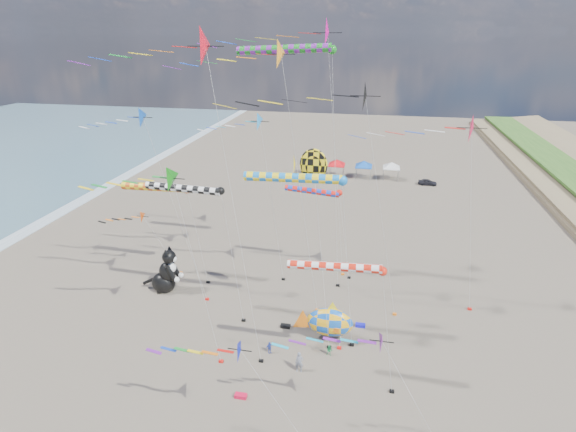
{
  "coord_description": "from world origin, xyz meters",
  "views": [
    {
      "loc": [
        6.01,
        -21.36,
        25.25
      ],
      "look_at": [
        -0.67,
        12.0,
        11.27
      ],
      "focal_mm": 28.0,
      "sensor_mm": 36.0,
      "label": 1
    }
  ],
  "objects_px": {
    "child_blue": "(269,347)",
    "person_adult": "(299,362)",
    "child_green": "(329,350)",
    "cat_inflatable": "(165,269)",
    "fish_inflatable": "(329,322)",
    "parked_car": "(427,182)"
  },
  "relations": [
    {
      "from": "parked_car",
      "to": "fish_inflatable",
      "type": "bearing_deg",
      "value": 170.55
    },
    {
      "from": "fish_inflatable",
      "to": "parked_car",
      "type": "distance_m",
      "value": 48.36
    },
    {
      "from": "child_blue",
      "to": "fish_inflatable",
      "type": "bearing_deg",
      "value": -12.94
    },
    {
      "from": "person_adult",
      "to": "child_green",
      "type": "relative_size",
      "value": 1.75
    },
    {
      "from": "cat_inflatable",
      "to": "fish_inflatable",
      "type": "bearing_deg",
      "value": -14.18
    },
    {
      "from": "cat_inflatable",
      "to": "child_blue",
      "type": "xyz_separation_m",
      "value": [
        12.91,
        -7.51,
        -2.0
      ]
    },
    {
      "from": "child_green",
      "to": "parked_car",
      "type": "relative_size",
      "value": 0.32
    },
    {
      "from": "child_blue",
      "to": "person_adult",
      "type": "bearing_deg",
      "value": -73.6
    },
    {
      "from": "fish_inflatable",
      "to": "parked_car",
      "type": "bearing_deg",
      "value": 75.29
    },
    {
      "from": "fish_inflatable",
      "to": "parked_car",
      "type": "height_order",
      "value": "fish_inflatable"
    },
    {
      "from": "person_adult",
      "to": "child_green",
      "type": "distance_m",
      "value": 3.23
    },
    {
      "from": "child_green",
      "to": "fish_inflatable",
      "type": "bearing_deg",
      "value": 104.35
    },
    {
      "from": "child_green",
      "to": "child_blue",
      "type": "distance_m",
      "value": 5.06
    },
    {
      "from": "parked_car",
      "to": "child_green",
      "type": "bearing_deg",
      "value": 171.47
    },
    {
      "from": "child_green",
      "to": "child_blue",
      "type": "relative_size",
      "value": 0.92
    },
    {
      "from": "fish_inflatable",
      "to": "person_adult",
      "type": "xyz_separation_m",
      "value": [
        -1.85,
        -4.4,
        -1.0
      ]
    },
    {
      "from": "cat_inflatable",
      "to": "parked_car",
      "type": "bearing_deg",
      "value": 55.63
    },
    {
      "from": "child_green",
      "to": "cat_inflatable",
      "type": "bearing_deg",
      "value": 164.85
    },
    {
      "from": "child_green",
      "to": "child_blue",
      "type": "xyz_separation_m",
      "value": [
        -5.01,
        -0.67,
        0.04
      ]
    },
    {
      "from": "cat_inflatable",
      "to": "fish_inflatable",
      "type": "xyz_separation_m",
      "value": [
        17.62,
        -4.82,
        -0.67
      ]
    },
    {
      "from": "fish_inflatable",
      "to": "child_green",
      "type": "relative_size",
      "value": 5.33
    },
    {
      "from": "person_adult",
      "to": "child_blue",
      "type": "distance_m",
      "value": 3.34
    }
  ]
}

